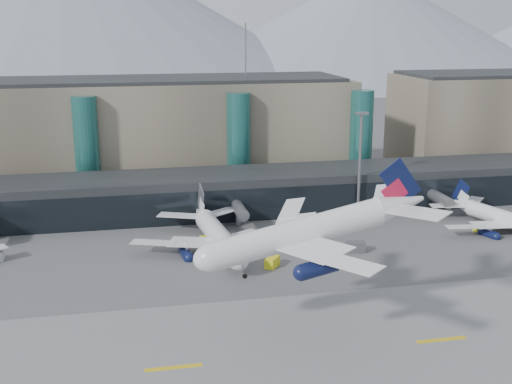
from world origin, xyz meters
TOP-DOWN VIEW (x-y plane):
  - ground at (0.00, 0.00)m, footprint 900.00×900.00m
  - runway_strip at (0.00, -15.00)m, footprint 400.00×40.00m
  - runway_markings at (-0.00, -15.00)m, footprint 128.00×1.00m
  - concourse at (-0.02, 57.73)m, footprint 170.00×27.00m
  - terminal_main at (-25.00, 90.00)m, footprint 130.00×30.00m
  - terminal_east at (95.00, 90.00)m, footprint 70.00×30.00m
  - teal_towers at (-14.99, 74.01)m, footprint 116.40×19.40m
  - mountain_ridge at (15.97, 380.00)m, footprint 910.00×400.00m
  - lightmast_mid at (30.00, 48.00)m, footprint 3.00×1.20m
  - hero_jet at (2.55, -8.89)m, footprint 36.41×37.47m
  - jet_parked_mid at (-7.46, 32.52)m, footprint 37.40×37.19m
  - jet_parked_right at (57.95, 32.25)m, footprint 30.82×32.51m
  - veh_b at (-9.54, 35.80)m, footprint 1.61×2.39m
  - veh_c at (20.61, 23.92)m, footprint 4.26×2.76m
  - veh_e at (53.23, 31.43)m, footprint 2.98×2.20m
  - veh_g at (15.94, 32.49)m, footprint 2.73×2.50m
  - veh_h at (1.81, 19.16)m, footprint 3.59×3.90m

SIDE VIEW (x-z plane):
  - ground at x=0.00m, z-range 0.00..0.00m
  - runway_strip at x=0.00m, z-range 0.00..0.04m
  - runway_markings at x=0.00m, z-range 0.04..0.06m
  - veh_b at x=-9.54m, z-range 0.00..1.31m
  - veh_g at x=15.94m, z-range 0.00..1.38m
  - veh_e at x=53.23m, z-range 0.00..1.51m
  - veh_h at x=1.81m, z-range 0.00..1.93m
  - veh_c at x=20.61m, z-range 0.00..2.19m
  - jet_parked_right at x=57.95m, z-range -1.27..9.17m
  - jet_parked_mid at x=-7.46m, z-range -1.48..10.64m
  - concourse at x=-0.02m, z-range -0.03..9.97m
  - teal_towers at x=-14.99m, z-range -8.99..37.01m
  - lightmast_mid at x=30.00m, z-range 1.62..27.22m
  - terminal_main at x=-25.00m, z-range -0.06..30.94m
  - terminal_east at x=95.00m, z-range -0.06..30.94m
  - hero_jet at x=2.55m, z-range 11.80..23.87m
  - mountain_ridge at x=15.97m, z-range -9.26..100.74m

